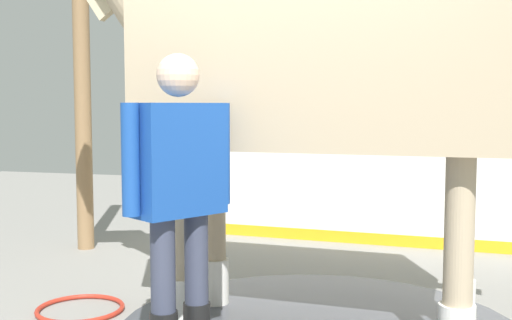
# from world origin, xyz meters

# --- Properties ---
(barrier_wall) EXTENTS (0.33, 4.48, 1.03)m
(barrier_wall) POSITION_xyz_m (2.89, -0.40, 0.47)
(barrier_wall) COLOR white
(barrier_wall) RESTS_ON ground
(roof_post_near) EXTENTS (0.16, 0.16, 2.96)m
(roof_post_near) POSITION_xyz_m (1.94, 2.36, 1.48)
(roof_post_near) COLOR olive
(roof_post_near) RESTS_ON ground
(horse) EXTENTS (1.08, 3.61, 2.81)m
(horse) POSITION_xyz_m (0.33, -0.13, 1.60)
(horse) COLOR tan
(horse) RESTS_ON ground
(handler) EXTENTS (0.59, 0.44, 1.68)m
(handler) POSITION_xyz_m (-0.47, 0.35, 0.97)
(handler) COLOR black
(handler) RESTS_ON ground
(hose_coil) EXTENTS (0.60, 0.60, 0.03)m
(hose_coil) POSITION_xyz_m (0.21, 1.38, 0.02)
(hose_coil) COLOR #B72D1E
(hose_coil) RESTS_ON ground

